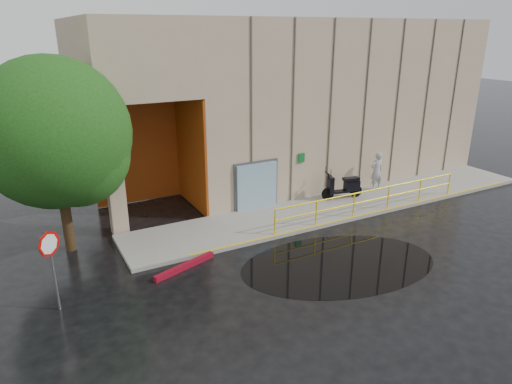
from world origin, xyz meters
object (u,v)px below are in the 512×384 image
at_px(red_curb, 185,266).
at_px(stop_sign, 51,253).
at_px(person, 377,171).
at_px(scooter, 343,180).
at_px(tree_near, 60,139).

bearing_deg(red_curb, stop_sign, -171.83).
height_order(person, stop_sign, stop_sign).
distance_m(scooter, red_curb, 9.02).
distance_m(stop_sign, red_curb, 4.34).
bearing_deg(stop_sign, scooter, -4.37).
xyz_separation_m(scooter, tree_near, (-11.60, 0.65, 3.06)).
xyz_separation_m(red_curb, tree_near, (-3.00, 3.22, 4.00)).
bearing_deg(tree_near, scooter, -3.20).
bearing_deg(stop_sign, red_curb, -10.25).
bearing_deg(scooter, tree_near, -172.13).
bearing_deg(person, tree_near, 0.82).
distance_m(stop_sign, tree_near, 4.53).
distance_m(person, stop_sign, 15.14).
distance_m(person, tree_near, 14.13).
relative_size(person, scooter, 0.92).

